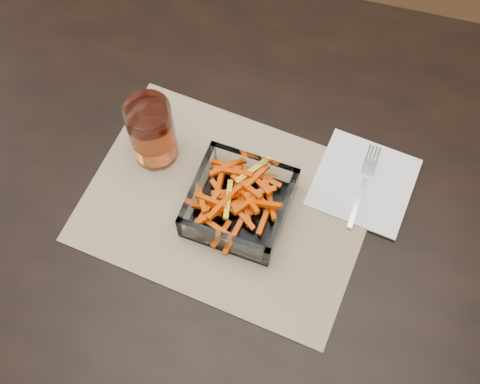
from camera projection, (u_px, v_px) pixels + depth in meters
The scene contains 6 objects.
dining_table at pixel (278, 214), 1.07m from camera, with size 1.60×0.90×0.75m.
placemat at pixel (227, 204), 0.98m from camera, with size 0.45×0.33×0.00m, color tan.
glass_bowl at pixel (239, 204), 0.96m from camera, with size 0.16×0.16×0.06m.
tumbler at pixel (152, 133), 0.97m from camera, with size 0.07×0.07×0.13m.
napkin at pixel (364, 182), 1.00m from camera, with size 0.16×0.16×0.00m, color white.
fork at pixel (364, 182), 0.99m from camera, with size 0.03×0.16×0.00m.
Camera 1 is at (0.05, -0.43, 1.65)m, focal length 45.00 mm.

